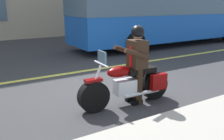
{
  "coord_description": "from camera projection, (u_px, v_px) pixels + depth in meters",
  "views": [
    {
      "loc": [
        3.07,
        5.14,
        2.16
      ],
      "look_at": [
        0.39,
        0.71,
        0.75
      ],
      "focal_mm": 38.85,
      "sensor_mm": 36.0,
      "label": 1
    }
  ],
  "objects": [
    {
      "name": "lane_center_stripe",
      "position": [
        80.0,
        72.0,
        8.0
      ],
      "size": [
        60.0,
        0.16,
        0.01
      ],
      "primitive_type": "cube",
      "color": "#E5DB4C",
      "rests_on": "ground_plane"
    },
    {
      "name": "bus_near",
      "position": [
        171.0,
        10.0,
        12.93
      ],
      "size": [
        11.05,
        2.7,
        3.3
      ],
      "color": "blue",
      "rests_on": "ground_plane"
    },
    {
      "name": "motorcycle_main",
      "position": [
        129.0,
        85.0,
        5.32
      ],
      "size": [
        2.22,
        0.65,
        1.26
      ],
      "color": "black",
      "rests_on": "ground_plane"
    },
    {
      "name": "ground_plane",
      "position": [
        111.0,
        89.0,
        6.35
      ],
      "size": [
        80.0,
        80.0,
        0.0
      ],
      "primitive_type": "plane",
      "color": "#333335"
    },
    {
      "name": "rider_main",
      "position": [
        136.0,
        58.0,
        5.26
      ],
      "size": [
        0.64,
        0.57,
        1.74
      ],
      "color": "black",
      "rests_on": "ground_plane"
    }
  ]
}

